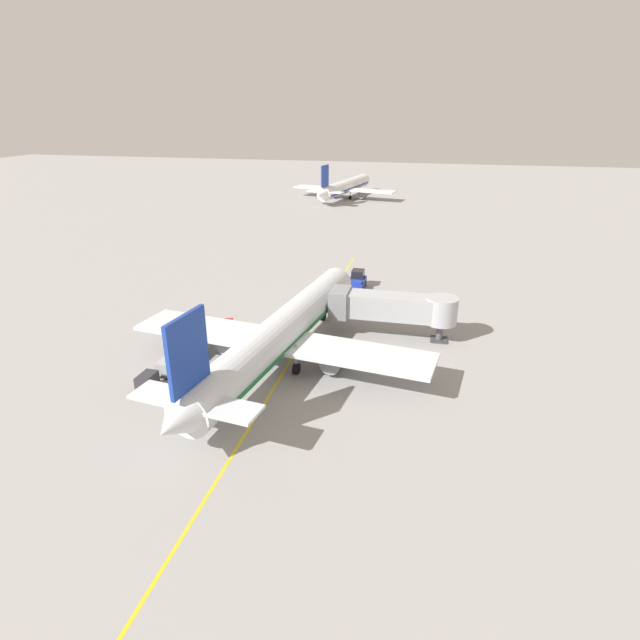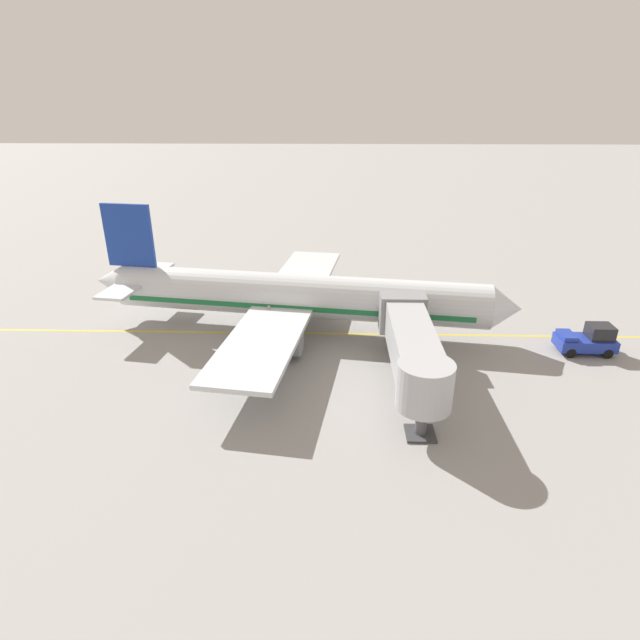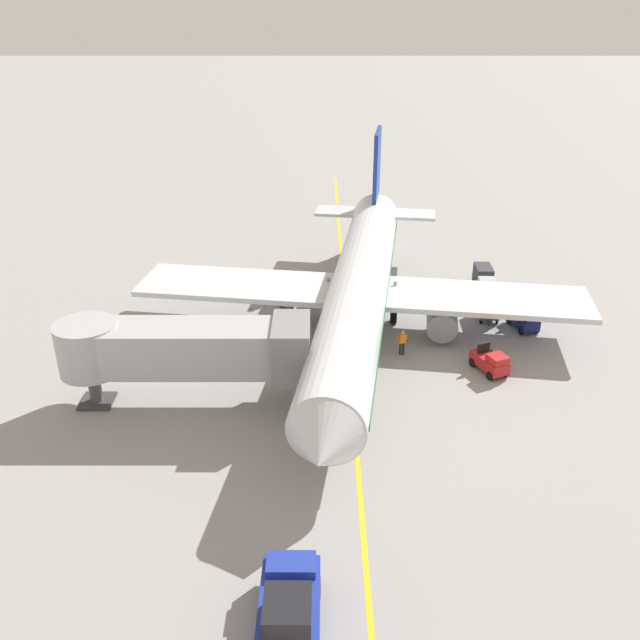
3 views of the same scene
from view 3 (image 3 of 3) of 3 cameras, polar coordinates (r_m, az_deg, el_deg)
The scene contains 11 objects.
ground_plane at distance 46.71m, azimuth 2.26°, elevation -0.47°, with size 400.00×400.00×0.00m, color gray.
gate_lead_in_line at distance 46.71m, azimuth 2.26°, elevation -0.47°, with size 0.24×80.00×0.01m, color gold.
parked_airliner at distance 44.57m, azimuth 3.31°, elevation 2.67°, with size 30.43×37.30×10.63m.
jet_bridge at distance 37.30m, azimuth -11.28°, elevation -2.36°, with size 13.64×3.50×4.98m.
pushback_tractor at distance 26.26m, azimuth -2.61°, elevation -23.08°, with size 2.25×4.42×2.40m.
baggage_tug_lead at distance 47.96m, azimuth 16.76°, elevation 0.05°, with size 1.80×2.71×1.62m.
baggage_tug_trailing at distance 42.12m, azimuth 14.13°, elevation -3.41°, with size 2.11×2.77×1.62m.
baggage_cart_front at distance 48.71m, azimuth 13.91°, elevation 1.14°, with size 1.37×2.92×1.58m.
baggage_cart_second_in_train at distance 51.43m, azimuth 13.93°, elevation 2.51°, with size 1.37×2.92×1.58m.
baggage_cart_third_in_train at distance 54.14m, azimuth 13.55°, elevation 3.77°, with size 1.37×2.92×1.58m.
ground_crew_wing_walker at distance 42.93m, azimuth 6.92°, elevation -1.78°, with size 0.72×0.34×1.69m.
Camera 3 is at (1.84, 41.68, 21.01)m, focal length 38.09 mm.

